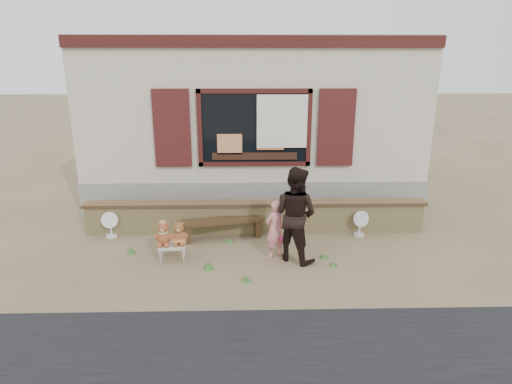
{
  "coord_description": "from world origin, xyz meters",
  "views": [
    {
      "loc": [
        -0.2,
        -7.42,
        3.47
      ],
      "look_at": [
        0.0,
        0.6,
        1.0
      ],
      "focal_mm": 30.0,
      "sensor_mm": 36.0,
      "label": 1
    }
  ],
  "objects_px": {
    "bench": "(223,224)",
    "teddy_bear_right": "(179,233)",
    "teddy_bear_left": "(163,233)",
    "child": "(275,229)",
    "adult": "(295,214)",
    "folding_chair": "(172,245)"
  },
  "relations": [
    {
      "from": "bench",
      "to": "teddy_bear_right",
      "type": "distance_m",
      "value": 1.18
    },
    {
      "from": "child",
      "to": "adult",
      "type": "bearing_deg",
      "value": 127.33
    },
    {
      "from": "teddy_bear_left",
      "to": "folding_chair",
      "type": "bearing_deg",
      "value": -0.0
    },
    {
      "from": "child",
      "to": "adult",
      "type": "relative_size",
      "value": 0.63
    },
    {
      "from": "teddy_bear_right",
      "to": "adult",
      "type": "height_order",
      "value": "adult"
    },
    {
      "from": "teddy_bear_right",
      "to": "adult",
      "type": "xyz_separation_m",
      "value": [
        2.07,
        -0.06,
        0.36
      ]
    },
    {
      "from": "teddy_bear_right",
      "to": "child",
      "type": "height_order",
      "value": "child"
    },
    {
      "from": "teddy_bear_left",
      "to": "teddy_bear_right",
      "type": "relative_size",
      "value": 1.05
    },
    {
      "from": "child",
      "to": "bench",
      "type": "bearing_deg",
      "value": -73.64
    },
    {
      "from": "bench",
      "to": "child",
      "type": "distance_m",
      "value": 1.33
    },
    {
      "from": "folding_chair",
      "to": "child",
      "type": "height_order",
      "value": "child"
    },
    {
      "from": "child",
      "to": "teddy_bear_right",
      "type": "bearing_deg",
      "value": -31.25
    },
    {
      "from": "folding_chair",
      "to": "child",
      "type": "distance_m",
      "value": 1.89
    },
    {
      "from": "bench",
      "to": "teddy_bear_right",
      "type": "xyz_separation_m",
      "value": [
        -0.73,
        -0.91,
        0.2
      ]
    },
    {
      "from": "bench",
      "to": "teddy_bear_left",
      "type": "distance_m",
      "value": 1.39
    },
    {
      "from": "folding_chair",
      "to": "adult",
      "type": "height_order",
      "value": "adult"
    },
    {
      "from": "folding_chair",
      "to": "child",
      "type": "bearing_deg",
      "value": -2.7
    },
    {
      "from": "child",
      "to": "adult",
      "type": "xyz_separation_m",
      "value": [
        0.35,
        -0.12,
        0.32
      ]
    },
    {
      "from": "teddy_bear_right",
      "to": "adult",
      "type": "distance_m",
      "value": 2.1
    },
    {
      "from": "teddy_bear_left",
      "to": "adult",
      "type": "distance_m",
      "value": 2.38
    },
    {
      "from": "teddy_bear_left",
      "to": "adult",
      "type": "height_order",
      "value": "adult"
    },
    {
      "from": "folding_chair",
      "to": "adult",
      "type": "xyz_separation_m",
      "value": [
        2.21,
        -0.05,
        0.6
      ]
    }
  ]
}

